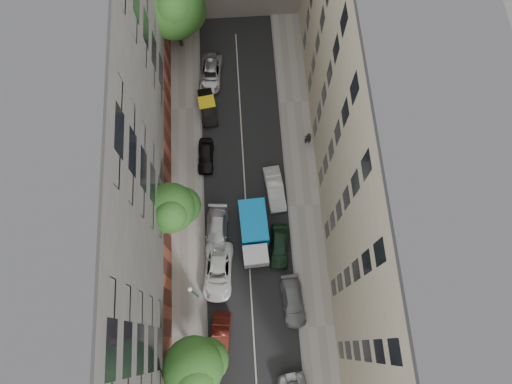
{
  "coord_description": "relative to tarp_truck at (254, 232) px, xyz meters",
  "views": [
    {
      "loc": [
        0.15,
        -12.33,
        41.12
      ],
      "look_at": [
        0.91,
        -0.39,
        6.0
      ],
      "focal_mm": 32.0,
      "sensor_mm": 36.0,
      "label": 1
    }
  ],
  "objects": [
    {
      "name": "pedestrian",
      "position": [
        5.78,
        9.08,
        -0.36
      ],
      "size": [
        0.74,
        0.51,
        1.94
      ],
      "primitive_type": "imported",
      "rotation": [
        0.0,
        0.0,
        3.08
      ],
      "color": "black",
      "rests_on": "sidewalk_right"
    },
    {
      "name": "car_right_3",
      "position": [
        2.2,
        4.26,
        -0.75
      ],
      "size": [
        2.01,
        4.58,
        1.46
      ],
      "primitive_type": "imported",
      "rotation": [
        0.0,
        0.0,
        0.11
      ],
      "color": "silver",
      "rests_on": "ground"
    },
    {
      "name": "building_left",
      "position": [
        -11.6,
        2.66,
        8.52
      ],
      "size": [
        8.0,
        44.0,
        20.0
      ],
      "primitive_type": "cube",
      "color": "#4C4947",
      "rests_on": "ground"
    },
    {
      "name": "sidewalk_right",
      "position": [
        4.9,
        2.66,
        -1.41
      ],
      "size": [
        3.0,
        44.0,
        0.15
      ],
      "primitive_type": "cube",
      "color": "gray",
      "rests_on": "ground"
    },
    {
      "name": "tree_mid",
      "position": [
        -6.75,
        1.55,
        3.46
      ],
      "size": [
        4.69,
        4.31,
        7.2
      ],
      "color": "#382619",
      "rests_on": "sidewalk_left"
    },
    {
      "name": "sidewalk_left",
      "position": [
        -6.1,
        2.66,
        -1.41
      ],
      "size": [
        3.0,
        44.0,
        0.15
      ],
      "primitive_type": "cube",
      "color": "gray",
      "rests_on": "ground"
    },
    {
      "name": "ground",
      "position": [
        -0.6,
        2.66,
        -1.48
      ],
      "size": [
        120.0,
        120.0,
        0.0
      ],
      "primitive_type": "plane",
      "color": "#4C4C49",
      "rests_on": "ground"
    },
    {
      "name": "car_right_2",
      "position": [
        2.2,
        -1.23,
        -0.76
      ],
      "size": [
        2.16,
        4.39,
        1.44
      ],
      "primitive_type": "imported",
      "rotation": [
        0.0,
        0.0,
        -0.11
      ],
      "color": "black",
      "rests_on": "ground"
    },
    {
      "name": "car_left_2",
      "position": [
        -3.4,
        -3.14,
        -0.74
      ],
      "size": [
        3.0,
        5.58,
        1.49
      ],
      "primitive_type": "imported",
      "rotation": [
        0.0,
        0.0,
        -0.1
      ],
      "color": "silver",
      "rests_on": "ground"
    },
    {
      "name": "car_left_5",
      "position": [
        -3.84,
        13.32,
        -0.8
      ],
      "size": [
        2.0,
        4.28,
        1.36
      ],
      "primitive_type": "imported",
      "rotation": [
        0.0,
        0.0,
        0.14
      ],
      "color": "black",
      "rests_on": "ground"
    },
    {
      "name": "car_left_3",
      "position": [
        -3.4,
        0.46,
        -0.76
      ],
      "size": [
        2.53,
        5.18,
        1.45
      ],
      "primitive_type": "imported",
      "rotation": [
        0.0,
        0.0,
        -0.1
      ],
      "color": "#B5B5BA",
      "rests_on": "ground"
    },
    {
      "name": "car_left_6",
      "position": [
        -3.4,
        17.26,
        -0.83
      ],
      "size": [
        2.66,
        4.92,
        1.31
      ],
      "primitive_type": "imported",
      "rotation": [
        0.0,
        0.0,
        -0.11
      ],
      "color": "#B6B6BB",
      "rests_on": "ground"
    },
    {
      "name": "building_right",
      "position": [
        10.4,
        2.66,
        8.52
      ],
      "size": [
        8.0,
        44.0,
        20.0
      ],
      "primitive_type": "cube",
      "color": "#C0B295",
      "rests_on": "ground"
    },
    {
      "name": "tree_near",
      "position": [
        -5.1,
        -10.9,
        3.17
      ],
      "size": [
        4.92,
        4.58,
        6.95
      ],
      "color": "#382619",
      "rests_on": "sidewalk_left"
    },
    {
      "name": "car_right_1",
      "position": [
        3.0,
        -6.14,
        -0.82
      ],
      "size": [
        2.15,
        4.65,
        1.32
      ],
      "primitive_type": "imported",
      "rotation": [
        0.0,
        0.0,
        0.07
      ],
      "color": "slate",
      "rests_on": "ground"
    },
    {
      "name": "car_left_1",
      "position": [
        -3.4,
        -8.74,
        -0.78
      ],
      "size": [
        1.98,
        4.39,
        1.4
      ],
      "primitive_type": "imported",
      "rotation": [
        0.0,
        0.0,
        -0.12
      ],
      "color": "#4D160F",
      "rests_on": "ground"
    },
    {
      "name": "road_surface",
      "position": [
        -0.6,
        2.66,
        -1.47
      ],
      "size": [
        8.0,
        44.0,
        0.02
      ],
      "primitive_type": "cube",
      "color": "black",
      "rests_on": "ground"
    },
    {
      "name": "car_left_4",
      "position": [
        -4.2,
        8.06,
        -0.84
      ],
      "size": [
        1.69,
        3.81,
        1.27
      ],
      "primitive_type": "imported",
      "rotation": [
        0.0,
        0.0,
        -0.05
      ],
      "color": "black",
      "rests_on": "ground"
    },
    {
      "name": "tree_far",
      "position": [
        -6.32,
        21.21,
        4.16
      ],
      "size": [
        6.11,
        5.95,
        8.62
      ],
      "color": "#382619",
      "rests_on": "sidewalk_left"
    },
    {
      "name": "tarp_truck",
      "position": [
        0.0,
        0.0,
        0.0
      ],
      "size": [
        2.55,
        5.91,
        2.69
      ],
      "rotation": [
        0.0,
        0.0,
        0.05
      ],
      "color": "black",
      "rests_on": "ground"
    },
    {
      "name": "lamp_post",
      "position": [
        -5.26,
        -5.16,
        2.23
      ],
      "size": [
        0.36,
        0.36,
        5.68
      ],
      "color": "#175231",
      "rests_on": "sidewalk_left"
    }
  ]
}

